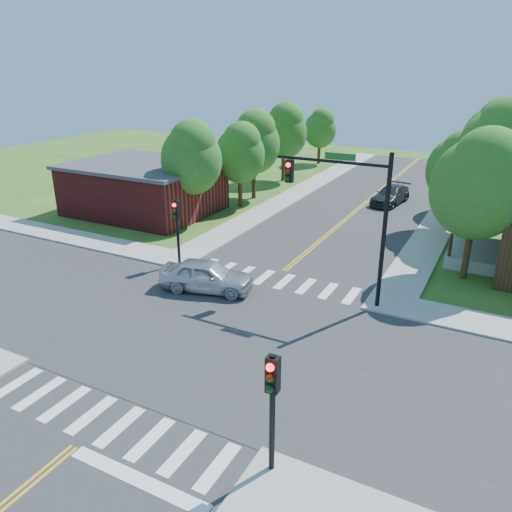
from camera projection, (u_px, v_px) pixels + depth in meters
The scene contains 25 objects.
ground at pixel (210, 334), 21.02m from camera, with size 100.00×100.00×0.00m, color #355A1C.
road_ns at pixel (210, 333), 21.01m from camera, with size 10.00×90.00×0.04m, color #2D2D30.
road_ew at pixel (210, 333), 21.01m from camera, with size 90.00×10.00×0.04m, color #2D2D30.
intersection_patch at pixel (210, 334), 21.02m from camera, with size 10.20×10.20×0.06m, color #2D2D30.
sidewalk_nw at pixel (151, 200), 40.86m from camera, with size 40.00×40.00×0.14m.
crosswalk_north at pixel (274, 279), 26.12m from camera, with size 8.85×2.00×0.01m.
crosswalk_south at pixel (105, 420), 15.89m from camera, with size 8.85×2.00×0.01m.
centerline at pixel (210, 333), 21.00m from camera, with size 0.30×90.00×0.01m.
stop_bar at pixel (138, 481), 13.68m from camera, with size 4.60×0.45×0.09m, color white.
signal_mast_ne at pixel (349, 202), 22.16m from camera, with size 5.30×0.42×7.20m.
signal_pole_se at pixel (272, 393), 12.99m from camera, with size 0.34×0.42×3.80m.
signal_pole_nw at pixel (177, 220), 27.06m from camera, with size 0.34×0.42×3.80m.
building_nw at pixel (144, 187), 37.34m from camera, with size 10.40×8.40×3.73m.
tree_e_a at pixel (481, 182), 24.42m from camera, with size 4.66×4.43×7.92m.
tree_e_b at pixel (503, 148), 30.03m from camera, with size 5.23×4.97×8.89m.
tree_e_c at pixel (498, 137), 36.33m from camera, with size 4.96×4.71×8.43m.
tree_e_d at pixel (509, 132), 44.37m from camera, with size 4.33×4.12×7.36m.
tree_w_a at pixel (192, 156), 33.68m from camera, with size 4.24×4.03×7.21m.
tree_w_b at pixel (254, 140), 39.86m from camera, with size 4.27×4.06×7.27m.
tree_w_c at pixel (284, 129), 45.90m from camera, with size 4.31×4.10×7.33m.
tree_w_d at pixel (321, 127), 54.12m from camera, with size 3.55×3.37×6.03m.
tree_house at pixel (460, 166), 31.93m from camera, with size 3.99×3.79×6.78m.
tree_bldg at pixel (240, 151), 37.71m from camera, with size 3.88×3.68×6.59m.
car_silver at pixel (207, 276), 24.66m from camera, with size 4.95×2.92×1.58m, color silver.
car_dgrey at pixel (390, 196), 39.72m from camera, with size 2.55×4.95×1.38m, color #292C2E.
Camera 1 is at (10.22, -15.37, 10.75)m, focal length 35.00 mm.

